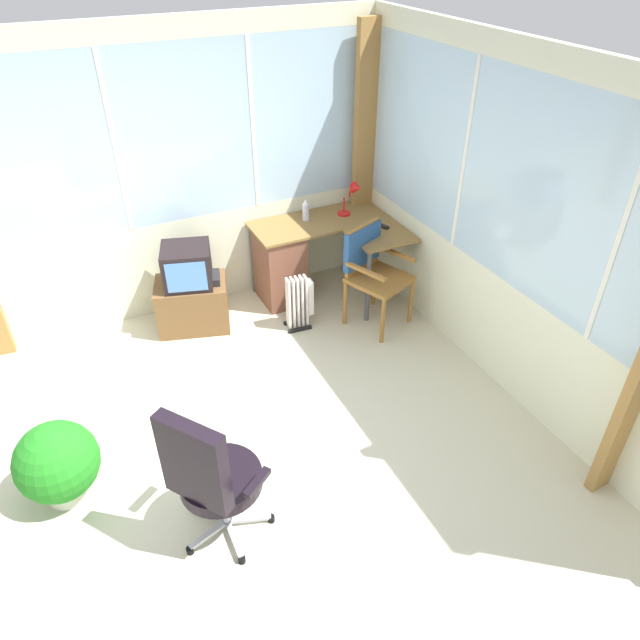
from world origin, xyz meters
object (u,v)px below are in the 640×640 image
at_px(spray_bottle, 306,210).
at_px(tv_remote, 382,226).
at_px(space_heater, 300,302).
at_px(tv_on_stand, 191,292).
at_px(potted_plant, 58,463).
at_px(office_chair, 209,474).
at_px(desk_lamp, 354,194).
at_px(wooden_armchair, 370,262).
at_px(desk, 288,261).

bearing_deg(spray_bottle, tv_remote, -37.66).
bearing_deg(space_heater, tv_on_stand, 153.02).
bearing_deg(tv_remote, potted_plant, -178.25).
relative_size(office_chair, potted_plant, 1.80).
bearing_deg(desk_lamp, potted_plant, -152.15).
distance_m(spray_bottle, wooden_armchair, 0.85).
relative_size(desk_lamp, wooden_armchair, 0.36).
distance_m(desk, tv_on_stand, 0.99).
bearing_deg(office_chair, potted_plant, 137.30).
height_order(desk, desk_lamp, desk_lamp).
bearing_deg(tv_on_stand, spray_bottle, 7.37).
height_order(desk_lamp, potted_plant, desk_lamp).
height_order(space_heater, potted_plant, potted_plant).
height_order(desk_lamp, tv_on_stand, desk_lamp).
distance_m(spray_bottle, office_chair, 3.02).
bearing_deg(space_heater, desk_lamp, 32.04).
xyz_separation_m(spray_bottle, space_heater, (-0.35, -0.61, -0.60)).
height_order(tv_remote, wooden_armchair, wooden_armchair).
bearing_deg(desk_lamp, office_chair, -133.20).
height_order(wooden_armchair, office_chair, office_chair).
relative_size(desk_lamp, office_chair, 0.32).
distance_m(desk, wooden_armchair, 0.87).
bearing_deg(spray_bottle, wooden_armchair, -69.03).
relative_size(desk, desk_lamp, 3.88).
height_order(desk, wooden_armchair, wooden_armchair).
height_order(desk, tv_remote, tv_remote).
bearing_deg(space_heater, wooden_armchair, -12.87).
relative_size(wooden_armchair, tv_on_stand, 1.15).
xyz_separation_m(desk_lamp, potted_plant, (-3.02, -1.60, -0.68)).
distance_m(desk, tv_remote, 0.97).
distance_m(wooden_armchair, tv_on_stand, 1.65).
height_order(spray_bottle, space_heater, spray_bottle).
height_order(desk_lamp, office_chair, desk_lamp).
distance_m(spray_bottle, space_heater, 0.92).
bearing_deg(spray_bottle, space_heater, -119.74).
height_order(desk, tv_on_stand, tv_on_stand).
bearing_deg(potted_plant, desk, 34.75).
height_order(spray_bottle, tv_on_stand, spray_bottle).
xyz_separation_m(office_chair, space_heater, (1.39, 1.84, -0.32)).
relative_size(tv_remote, office_chair, 0.14).
xyz_separation_m(office_chair, potted_plant, (-0.82, 0.75, -0.28)).
height_order(office_chair, potted_plant, office_chair).
distance_m(office_chair, space_heater, 2.33).
bearing_deg(desk, desk_lamp, -0.48).
xyz_separation_m(tv_on_stand, space_heater, (0.89, -0.45, -0.09)).
height_order(tv_remote, spray_bottle, spray_bottle).
height_order(office_chair, space_heater, office_chair).
bearing_deg(potted_plant, tv_remote, 21.61).
bearing_deg(office_chair, tv_remote, 40.65).
bearing_deg(desk_lamp, wooden_armchair, -105.11).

